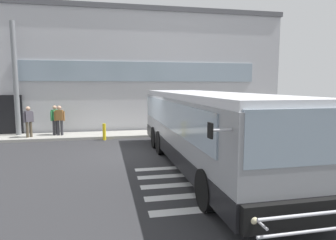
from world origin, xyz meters
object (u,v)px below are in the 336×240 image
(bus_main_foreground, at_px, (204,130))
(safety_bollard_yellow, at_px, (104,132))
(entry_support_column, at_px, (15,79))
(passenger_near_column, at_px, (28,120))
(passenger_at_curb_edge, at_px, (60,119))
(passenger_by_doorway, at_px, (55,119))

(bus_main_foreground, xyz_separation_m, safety_bollard_yellow, (-3.64, 6.02, -0.88))
(entry_support_column, bearing_deg, passenger_near_column, -49.97)
(passenger_at_curb_edge, xyz_separation_m, safety_bollard_yellow, (2.46, -1.18, -0.63))
(passenger_by_doorway, bearing_deg, bus_main_foreground, -49.34)
(bus_main_foreground, bearing_deg, entry_support_column, 137.21)
(passenger_by_doorway, bearing_deg, passenger_at_curb_edge, -39.71)
(safety_bollard_yellow, bearing_deg, passenger_near_column, 167.76)
(entry_support_column, height_order, passenger_at_curb_edge, entry_support_column)
(passenger_by_doorway, distance_m, passenger_at_curb_edge, 0.36)
(safety_bollard_yellow, bearing_deg, passenger_by_doorway, 152.72)
(bus_main_foreground, distance_m, passenger_near_column, 10.31)
(entry_support_column, xyz_separation_m, passenger_near_column, (0.78, -0.93, -2.19))
(bus_main_foreground, height_order, passenger_by_doorway, bus_main_foreground)
(entry_support_column, xyz_separation_m, passenger_by_doorway, (2.06, -0.39, -2.22))
(entry_support_column, distance_m, bus_main_foreground, 11.67)
(entry_support_column, xyz_separation_m, bus_main_foreground, (8.44, -7.82, -1.97))
(entry_support_column, xyz_separation_m, passenger_at_curb_edge, (2.34, -0.62, -2.22))
(passenger_near_column, relative_size, passenger_by_doorway, 1.00)
(entry_support_column, bearing_deg, passenger_by_doorway, -10.66)
(entry_support_column, relative_size, passenger_near_column, 3.76)
(passenger_near_column, bearing_deg, entry_support_column, 130.03)
(bus_main_foreground, bearing_deg, passenger_near_column, 138.05)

